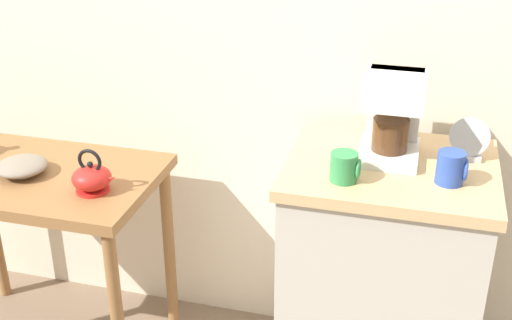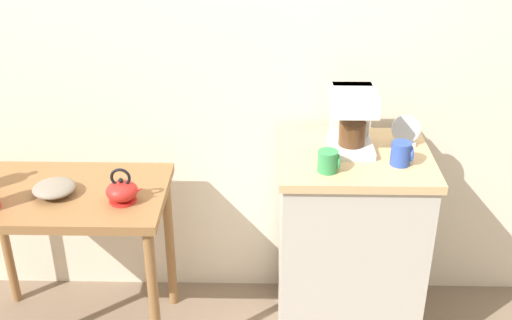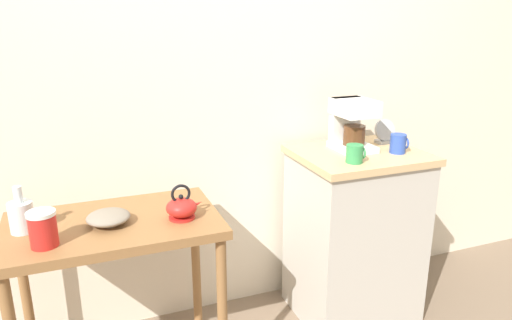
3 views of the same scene
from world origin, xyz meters
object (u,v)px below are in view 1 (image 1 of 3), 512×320
Objects in this scene: coffee_maker at (393,112)px; mug_blue at (451,168)px; teakettle at (92,178)px; table_clock at (469,141)px; mug_tall_green at (345,167)px; bowl_stoneware at (22,166)px.

coffee_maker reaches higher than mug_blue.
table_clock is at bearing 11.00° from teakettle.
table_clock is (0.23, 0.03, -0.08)m from coffee_maker.
coffee_maker is 0.26m from mug_tall_green.
coffee_maker is at bearing 11.80° from teakettle.
mug_blue is 1.10× the size of mug_tall_green.
mug_tall_green reaches higher than teakettle.
mug_blue is 0.19m from table_clock.
teakettle is 1.21× the size of table_clock.
teakettle is 1.66× the size of mug_blue.
teakettle is at bearing -177.81° from mug_blue.
teakettle is 0.84m from mug_tall_green.
mug_blue is 0.73× the size of table_clock.
table_clock is (0.34, 0.25, 0.01)m from mug_tall_green.
coffee_maker is 0.26m from mug_blue.
teakettle is 1.83× the size of mug_tall_green.
mug_blue is (1.41, -0.00, 0.18)m from bowl_stoneware.
table_clock is at bearing 35.75° from mug_tall_green.
table_clock is (1.46, 0.18, 0.19)m from bowl_stoneware.
bowl_stoneware is 1.13m from mug_tall_green.
mug_blue reaches higher than bowl_stoneware.
mug_tall_green is at bearing -1.45° from teakettle.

